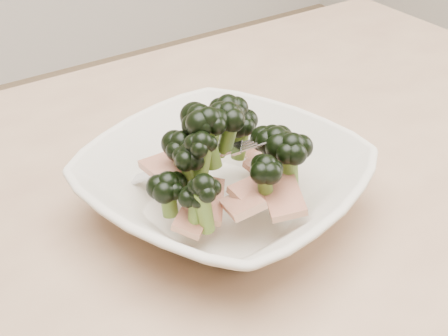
{
  "coord_description": "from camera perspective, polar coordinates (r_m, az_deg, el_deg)",
  "views": [
    {
      "loc": [
        -0.23,
        -0.37,
        1.12
      ],
      "look_at": [
        0.04,
        0.02,
        0.8
      ],
      "focal_mm": 50.0,
      "sensor_mm": 36.0,
      "label": 1
    }
  ],
  "objects": [
    {
      "name": "dining_table",
      "position": [
        0.64,
        -1.99,
        -13.38
      ],
      "size": [
        1.2,
        0.8,
        0.75
      ],
      "color": "tan",
      "rests_on": "ground"
    },
    {
      "name": "broccoli_dish",
      "position": [
        0.58,
        0.04,
        -0.99
      ],
      "size": [
        0.32,
        0.32,
        0.12
      ],
      "color": "beige",
      "rests_on": "dining_table"
    }
  ]
}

